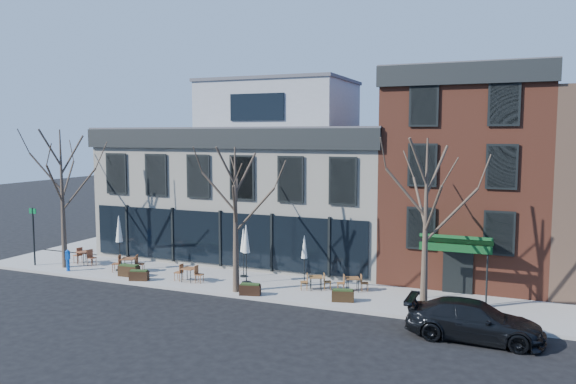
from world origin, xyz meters
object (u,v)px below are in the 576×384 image
at_px(cafe_set_0, 85,256).
at_px(umbrella_0, 119,232).
at_px(parked_sedan, 474,320).
at_px(call_box, 68,259).

distance_m(cafe_set_0, umbrella_0, 3.43).
height_order(parked_sedan, cafe_set_0, parked_sedan).
bearing_deg(parked_sedan, cafe_set_0, 81.26).
bearing_deg(call_box, cafe_set_0, 100.92).
distance_m(call_box, cafe_set_0, 1.70).
distance_m(parked_sedan, cafe_set_0, 22.45).
relative_size(parked_sedan, cafe_set_0, 2.79).
bearing_deg(cafe_set_0, call_box, -79.08).
relative_size(cafe_set_0, umbrella_0, 0.59).
relative_size(call_box, cafe_set_0, 0.68).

